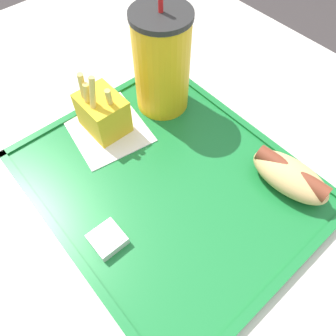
# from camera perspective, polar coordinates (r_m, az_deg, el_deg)

# --- Properties ---
(ground_plane) EXTENTS (8.00, 8.00, 0.00)m
(ground_plane) POSITION_cam_1_polar(r_m,az_deg,el_deg) (1.17, 2.54, -21.00)
(ground_plane) COLOR #383333
(dining_table) EXTENTS (1.30, 0.87, 0.71)m
(dining_table) POSITION_cam_1_polar(r_m,az_deg,el_deg) (0.83, 3.47, -15.39)
(dining_table) COLOR beige
(dining_table) RESTS_ON ground_plane
(food_tray) EXTENTS (0.43, 0.35, 0.01)m
(food_tray) POSITION_cam_1_polar(r_m,az_deg,el_deg) (0.50, 0.00, -2.23)
(food_tray) COLOR #197233
(food_tray) RESTS_ON dining_table
(paper_napkin) EXTENTS (0.15, 0.14, 0.00)m
(paper_napkin) POSITION_cam_1_polar(r_m,az_deg,el_deg) (0.57, -10.59, 6.91)
(paper_napkin) COLOR white
(paper_napkin) RESTS_ON food_tray
(soda_cup) EXTENTS (0.09, 0.09, 0.21)m
(soda_cup) POSITION_cam_1_polar(r_m,az_deg,el_deg) (0.54, -1.09, 17.82)
(soda_cup) COLOR gold
(soda_cup) RESTS_ON food_tray
(hot_dog_far) EXTENTS (0.13, 0.07, 0.04)m
(hot_dog_far) POSITION_cam_1_polar(r_m,az_deg,el_deg) (0.50, 20.49, -1.29)
(hot_dog_far) COLOR #DBB270
(hot_dog_far) RESTS_ON food_tray
(fries_carton) EXTENTS (0.07, 0.06, 0.12)m
(fries_carton) POSITION_cam_1_polar(r_m,az_deg,el_deg) (0.54, -11.35, 9.42)
(fries_carton) COLOR gold
(fries_carton) RESTS_ON food_tray
(sauce_cup_mayo) EXTENTS (0.04, 0.04, 0.02)m
(sauce_cup_mayo) POSITION_cam_1_polar(r_m,az_deg,el_deg) (0.45, -10.52, -12.05)
(sauce_cup_mayo) COLOR silver
(sauce_cup_mayo) RESTS_ON food_tray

